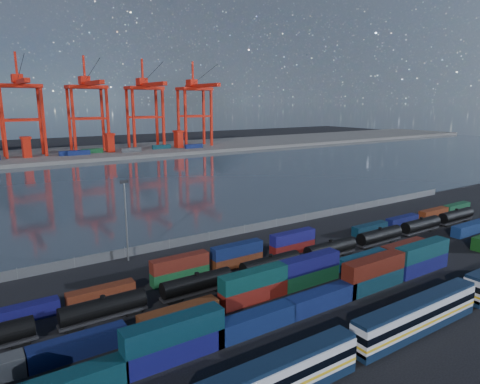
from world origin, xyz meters
TOP-DOWN VIEW (x-y plane):
  - ground at (0.00, 0.00)m, footprint 700.00×700.00m
  - harbor_water at (0.00, 105.00)m, footprint 700.00×700.00m
  - far_quay at (0.00, 210.00)m, footprint 700.00×70.00m
  - passenger_train at (-6.18, -23.49)m, footprint 76.10×2.98m
  - container_row_south at (-20.70, -10.53)m, footprint 140.87×2.67m
  - container_row_mid at (0.75, -2.86)m, footprint 140.77×2.47m
  - container_row_north at (-4.12, 10.94)m, footprint 140.19×2.20m
  - tanker_string at (-2.53, 4.23)m, footprint 121.39×2.77m
  - waterfront_fence at (-0.00, 28.00)m, footprint 160.12×0.12m
  - yard_light_mast at (-30.00, 26.00)m, footprint 1.60×0.40m
  - gantry_cranes at (-7.50, 203.48)m, footprint 197.05×42.33m
  - quay_containers at (-11.00, 195.46)m, footprint 172.58×10.99m
  - straddle_carriers at (-2.50, 200.00)m, footprint 140.00×7.00m

SIDE VIEW (x-z plane):
  - ground at x=0.00m, z-range 0.00..0.00m
  - harbor_water at x=0.00m, z-range 0.01..0.01m
  - far_quay at x=0.00m, z-range 0.00..2.00m
  - waterfront_fence at x=0.00m, z-range -0.10..2.10m
  - container_row_north at x=-4.12m, z-range -0.63..4.06m
  - container_row_mid at x=0.75m, z-range -0.88..4.39m
  - tanker_string at x=-2.53m, z-range 0.01..3.97m
  - container_row_south at x=-20.70m, z-range -0.47..5.22m
  - passenger_train at x=-6.18m, z-range 0.01..5.12m
  - quay_containers at x=-11.00m, z-range 2.00..4.60m
  - straddle_carriers at x=-2.50m, z-range 2.27..13.37m
  - yard_light_mast at x=-30.00m, z-range 1.00..17.60m
  - gantry_cranes at x=-7.50m, z-range 6.48..63.80m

